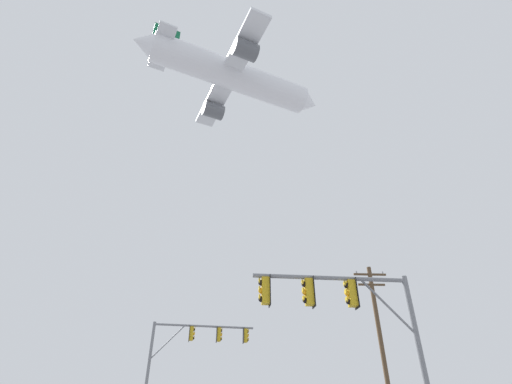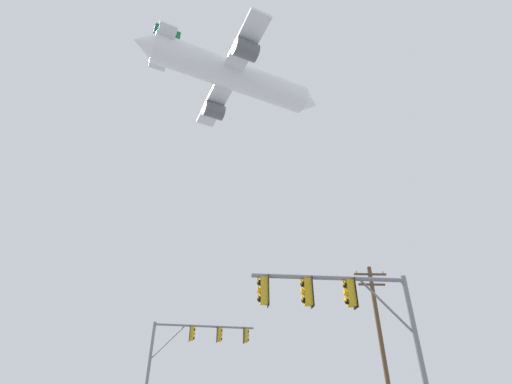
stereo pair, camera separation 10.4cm
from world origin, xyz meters
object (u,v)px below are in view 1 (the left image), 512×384
object	(u,v)px
signal_pole_near	(348,311)
utility_pole	(381,340)
airplane	(233,76)
signal_pole_far	(192,347)

from	to	relation	value
signal_pole_near	utility_pole	distance (m)	12.29
signal_pole_near	utility_pole	xyz separation A→B (m)	(5.11, 11.15, 0.90)
signal_pole_near	utility_pole	world-z (taller)	utility_pole
signal_pole_near	airplane	world-z (taller)	airplane
signal_pole_near	signal_pole_far	size ratio (longest dim) A/B	0.82
signal_pole_far	utility_pole	xyz separation A→B (m)	(11.91, -3.06, 0.03)
utility_pole	airplane	distance (m)	44.39
utility_pole	airplane	size ratio (longest dim) A/B	0.34
signal_pole_near	signal_pole_far	bearing A→B (deg)	115.58
utility_pole	airplane	bearing A→B (deg)	124.73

